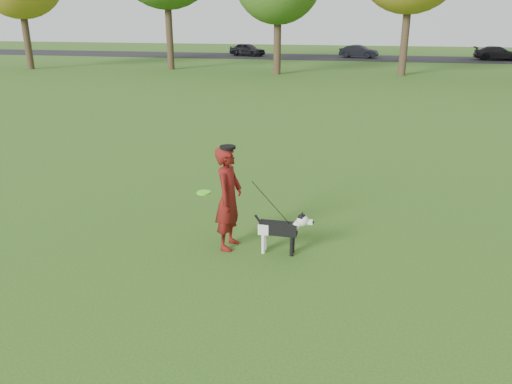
% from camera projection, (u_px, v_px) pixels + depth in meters
% --- Properties ---
extents(ground, '(120.00, 120.00, 0.00)m').
position_uv_depth(ground, '(246.00, 240.00, 8.69)').
color(ground, '#285116').
rests_on(ground, ground).
extents(road, '(120.00, 7.00, 0.02)m').
position_uv_depth(road, '(348.00, 58.00, 45.50)').
color(road, black).
rests_on(road, ground).
extents(man, '(0.47, 0.67, 1.74)m').
position_uv_depth(man, '(229.00, 198.00, 8.15)').
color(man, '#61100D').
rests_on(man, ground).
extents(dog, '(0.98, 0.20, 0.74)m').
position_uv_depth(dog, '(283.00, 228.00, 8.05)').
color(dog, black).
rests_on(dog, ground).
extents(car_left, '(3.73, 2.46, 1.18)m').
position_uv_depth(car_left, '(247.00, 49.00, 47.20)').
color(car_left, black).
rests_on(car_left, road).
extents(car_mid, '(3.59, 2.05, 1.12)m').
position_uv_depth(car_mid, '(359.00, 51.00, 45.12)').
color(car_mid, black).
rests_on(car_mid, road).
extents(car_right, '(4.02, 1.81, 1.14)m').
position_uv_depth(car_right, '(498.00, 53.00, 42.74)').
color(car_right, black).
rests_on(car_right, road).
extents(man_held_items, '(1.58, 0.30, 1.25)m').
position_uv_depth(man_held_items, '(250.00, 187.00, 7.96)').
color(man_held_items, '#5AFF20').
rests_on(man_held_items, ground).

